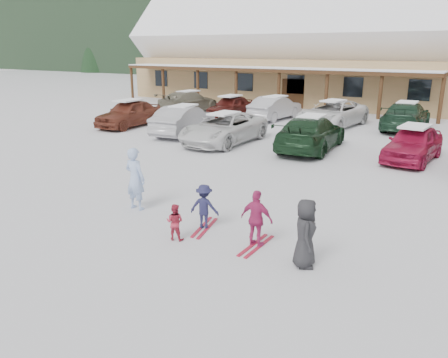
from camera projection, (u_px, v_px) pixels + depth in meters
The scene contains 21 objects.
ground at pixel (195, 222), 11.72m from camera, with size 160.00×160.00×0.00m, color silver.
day_lodge at pixel (295, 54), 37.90m from camera, with size 29.12×12.50×10.38m.
conifer_0 at pixel (158, 36), 47.59m from camera, with size 4.40×4.40×10.20m.
conifer_2 at pixel (192, 30), 59.06m from camera, with size 5.28×5.28×12.24m.
adult_skier at pixel (135, 179), 12.44m from camera, with size 0.66×0.43×1.82m, color #A1BCED.
toddler_red at pixel (175, 222), 10.53m from camera, with size 0.44×0.35×0.91m, color #B1273D.
child_navy at pixel (204, 207), 11.16m from camera, with size 0.76×0.44×1.18m, color #1E1E42.
skis_child_navy at pixel (205, 227), 11.33m from camera, with size 0.20×1.40×0.03m, color #A91830.
child_magenta at pixel (257, 219), 10.10m from camera, with size 0.81×0.34×1.38m, color #B52966.
skis_child_magenta at pixel (256, 246), 10.29m from camera, with size 0.20×1.40×0.03m, color #A91830.
bystander_dark at pixel (305, 233), 9.16m from camera, with size 0.74×0.48×1.51m, color #262628.
parked_car_0 at pixel (129, 113), 25.74m from camera, with size 1.84×4.58×1.56m, color brown.
parked_car_1 at pixel (184, 120), 23.34m from camera, with size 1.64×4.72×1.55m, color #A8A7AC.
parked_car_2 at pixel (224, 128), 21.23m from camera, with size 2.44×5.30×1.47m, color white.
parked_car_3 at pixel (311, 133), 19.83m from camera, with size 2.17×5.35×1.55m, color #16321C.
parked_car_4 at pixel (413, 143), 17.91m from camera, with size 1.71×4.24×1.45m, color #AD1741.
parked_car_7 at pixel (189, 102), 31.48m from camera, with size 2.13×5.23×1.52m, color #78725D.
parked_car_8 at pixel (230, 106), 29.26m from camera, with size 1.69×4.19×1.43m, color #5A1C18.
parked_car_9 at pixel (275, 108), 28.37m from camera, with size 1.58×4.53×1.49m, color #B0AFB4.
parked_car_10 at pixel (332, 114), 25.69m from camera, with size 2.56×5.54×1.54m, color white.
parked_car_11 at pixel (406, 116), 24.68m from camera, with size 2.20×5.41×1.57m, color #1B3927.
Camera 1 is at (6.37, -8.86, 4.49)m, focal length 35.00 mm.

